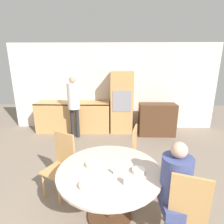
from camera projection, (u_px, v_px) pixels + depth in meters
wall_back at (113, 87)px, 5.40m from camera, size 6.29×0.05×2.60m
kitchen_counter at (74, 116)px, 5.32m from camera, size 2.18×0.60×0.90m
oven_unit at (122, 102)px, 5.18m from camera, size 0.65×0.59×1.80m
sideboard at (157, 120)px, 5.00m from camera, size 1.02×0.45×0.92m
dining_table at (110, 183)px, 2.24m from camera, size 1.31×1.31×0.73m
chair_near_right at (187, 208)px, 1.85m from camera, size 0.51×0.51×0.97m
chair_far_left at (62, 161)px, 2.74m from camera, size 0.54×0.54×0.97m
chair_far_right at (129, 151)px, 3.07m from camera, size 0.48×0.48×0.97m
person_seated at (176, 187)px, 1.91m from camera, size 0.33×0.40×1.23m
person_standing at (74, 100)px, 4.68m from camera, size 0.32×0.32×1.69m
cup at (126, 181)px, 1.91m from camera, size 0.07×0.07×0.08m
bowl_near at (92, 165)px, 2.25m from camera, size 0.17×0.17×0.04m
bowl_centre at (139, 171)px, 2.11m from camera, size 0.16×0.16×0.05m
bowl_far at (86, 186)px, 1.86m from camera, size 0.15×0.15×0.04m
salt_shaker at (115, 171)px, 2.08m from camera, size 0.03×0.03×0.09m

